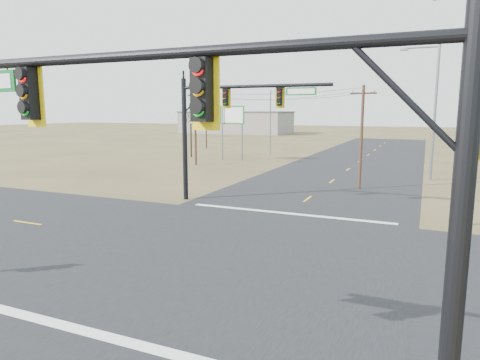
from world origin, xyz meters
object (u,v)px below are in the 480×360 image
object	(u,v)px
bare_tree_a	(191,115)
highway_sign	(232,122)
mast_arm_far	(223,114)
utility_pole_near	(362,135)
pedestal_signal_ne	(475,160)
streetlight_c	(272,119)
bare_tree_b	(206,117)
mast_arm_near	(223,139)
utility_pole_far	(195,126)
streetlight_a	(432,105)

from	to	relation	value
bare_tree_a	highway_sign	bearing A→B (deg)	-11.77
mast_arm_far	utility_pole_near	xyz separation A→B (m)	(7.32, 8.61, -1.58)
pedestal_signal_ne	bare_tree_a	world-z (taller)	bare_tree_a
pedestal_signal_ne	streetlight_c	bearing A→B (deg)	141.65
streetlight_c	bare_tree_b	distance (m)	13.69
mast_arm_near	streetlight_c	distance (m)	51.59
mast_arm_far	streetlight_c	world-z (taller)	streetlight_c
utility_pole_far	streetlight_a	world-z (taller)	streetlight_a
bare_tree_b	utility_pole_near	bearing A→B (deg)	-44.72
highway_sign	bare_tree_b	size ratio (longest dim) A/B	1.06
highway_sign	streetlight_a	distance (m)	22.65
utility_pole_far	pedestal_signal_ne	bearing A→B (deg)	-32.94
pedestal_signal_ne	utility_pole_near	distance (m)	10.94
pedestal_signal_ne	bare_tree_b	xyz separation A→B (m)	(-34.48, 36.01, 1.48)
bare_tree_a	utility_pole_far	bearing A→B (deg)	-56.57
utility_pole_near	bare_tree_b	distance (m)	39.01
mast_arm_near	utility_pole_near	world-z (taller)	utility_pole_near
pedestal_signal_ne	utility_pole_far	world-z (taller)	utility_pole_far
utility_pole_far	streetlight_a	bearing A→B (deg)	-2.70
utility_pole_near	streetlight_a	world-z (taller)	streetlight_a
mast_arm_near	utility_pole_far	distance (m)	39.79
pedestal_signal_ne	bare_tree_b	world-z (taller)	bare_tree_b
highway_sign	streetlight_c	bearing A→B (deg)	89.61
streetlight_a	bare_tree_b	world-z (taller)	streetlight_a
pedestal_signal_ne	bare_tree_a	bearing A→B (deg)	158.60
pedestal_signal_ne	streetlight_a	xyz separation A→B (m)	(-2.04, 15.35, 2.94)
mast_arm_far	utility_pole_far	distance (m)	20.03
pedestal_signal_ne	highway_sign	bearing A→B (deg)	153.47
pedestal_signal_ne	streetlight_c	distance (m)	37.88
highway_sign	streetlight_a	world-z (taller)	streetlight_a
streetlight_c	bare_tree_b	world-z (taller)	streetlight_c
bare_tree_a	streetlight_a	bearing A→B (deg)	-16.11
utility_pole_near	pedestal_signal_ne	bearing A→B (deg)	-51.70
highway_sign	streetlight_c	size ratio (longest dim) A/B	0.75
highway_sign	streetlight_c	xyz separation A→B (m)	(1.84, 8.90, 0.28)
highway_sign	streetlight_a	bearing A→B (deg)	-6.06
utility_pole_near	bare_tree_a	xyz separation A→B (m)	(-23.22, 14.85, 1.22)
utility_pole_near	utility_pole_far	distance (m)	20.22
utility_pole_far	streetlight_c	size ratio (longest dim) A/B	0.94
pedestal_signal_ne	utility_pole_far	size ratio (longest dim) A/B	0.58
mast_arm_near	bare_tree_b	size ratio (longest dim) A/B	1.76
pedestal_signal_ne	streetlight_c	size ratio (longest dim) A/B	0.55
utility_pole_far	streetlight_c	distance (m)	15.00
utility_pole_far	streetlight_a	size ratio (longest dim) A/B	0.72
mast_arm_far	streetlight_a	bearing A→B (deg)	38.62
streetlight_a	bare_tree_b	xyz separation A→B (m)	(-32.44, 20.66, -1.46)
highway_sign	mast_arm_near	bearing A→B (deg)	-54.31
streetlight_c	bare_tree_a	bearing A→B (deg)	-142.09
utility_pole_far	utility_pole_near	bearing A→B (deg)	-22.94
mast_arm_far	bare_tree_a	xyz separation A→B (m)	(-15.90, 23.46, -0.37)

